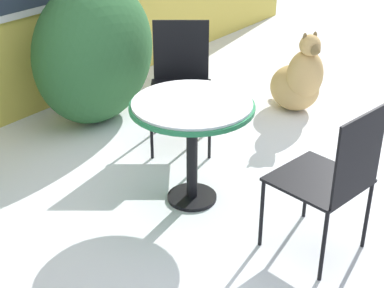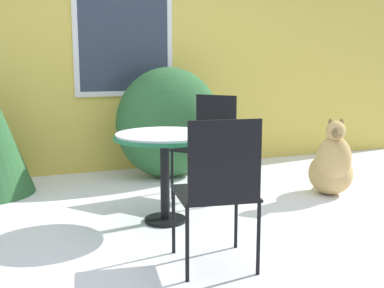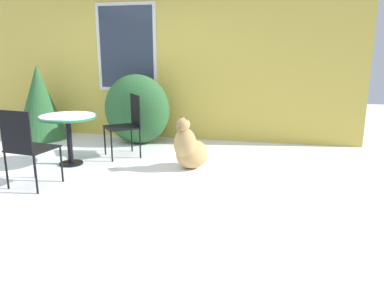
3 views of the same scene
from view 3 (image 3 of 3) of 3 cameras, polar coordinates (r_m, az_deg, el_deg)
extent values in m
plane|color=white|center=(5.43, -15.36, -3.81)|extent=(16.00, 16.00, 0.00)
cube|color=#DBC14C|center=(7.20, -7.91, 14.05)|extent=(8.00, 0.06, 3.27)
cube|color=silver|center=(7.24, -9.94, 14.30)|extent=(1.16, 0.04, 1.59)
cube|color=#2D3847|center=(7.23, -9.98, 14.29)|extent=(1.04, 0.01, 1.47)
ellipsoid|color=#2D6033|center=(6.70, -8.39, 5.24)|extent=(1.18, 0.74, 1.23)
cone|color=#2D6033|center=(7.55, -22.20, 5.89)|extent=(0.94, 0.94, 1.37)
cylinder|color=black|center=(5.77, -17.92, -2.82)|extent=(0.34, 0.34, 0.03)
cylinder|color=black|center=(5.69, -18.17, 0.47)|extent=(0.07, 0.07, 0.66)
cylinder|color=#237A47|center=(5.62, -18.44, 3.86)|extent=(0.81, 0.81, 0.03)
cylinder|color=white|center=(5.62, -18.46, 4.10)|extent=(0.77, 0.77, 0.02)
cube|color=black|center=(5.90, -10.70, 2.54)|extent=(0.67, 0.67, 0.02)
cube|color=black|center=(5.92, -8.64, 5.14)|extent=(0.28, 0.35, 0.49)
cylinder|color=black|center=(6.11, -13.15, 0.51)|extent=(0.02, 0.02, 0.46)
cylinder|color=black|center=(5.69, -12.14, -0.42)|extent=(0.02, 0.02, 0.46)
cylinder|color=black|center=(6.22, -9.18, 0.93)|extent=(0.02, 0.02, 0.46)
cylinder|color=black|center=(5.80, -7.91, 0.05)|extent=(0.02, 0.02, 0.46)
cube|color=black|center=(4.91, -23.10, -0.65)|extent=(0.54, 0.54, 0.02)
cube|color=black|center=(4.70, -25.31, 1.67)|extent=(0.44, 0.08, 0.49)
cylinder|color=black|center=(4.99, -19.26, -2.94)|extent=(0.02, 0.02, 0.46)
cylinder|color=black|center=(5.28, -22.96, -2.37)|extent=(0.02, 0.02, 0.46)
cylinder|color=black|center=(4.68, -22.69, -4.36)|extent=(0.02, 0.02, 0.46)
cylinder|color=black|center=(4.98, -26.42, -3.66)|extent=(0.02, 0.02, 0.46)
ellipsoid|color=tan|center=(5.28, 0.00, -1.53)|extent=(0.61, 0.63, 0.41)
ellipsoid|color=tan|center=(5.13, -1.07, 0.02)|extent=(0.43, 0.41, 0.44)
sphere|color=tan|center=(5.04, -1.33, 3.01)|extent=(0.18, 0.18, 0.18)
cone|color=brown|center=(4.96, -2.29, 2.65)|extent=(0.12, 0.11, 0.10)
ellipsoid|color=brown|center=(5.08, -1.65, 3.87)|extent=(0.05, 0.04, 0.08)
ellipsoid|color=brown|center=(5.01, -0.80, 3.73)|extent=(0.05, 0.04, 0.08)
ellipsoid|color=tan|center=(5.47, 1.56, -2.18)|extent=(0.18, 0.24, 0.08)
camera|label=1|loc=(6.17, -54.15, 14.12)|focal=55.00mm
camera|label=2|loc=(4.18, -61.19, 2.34)|focal=45.00mm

